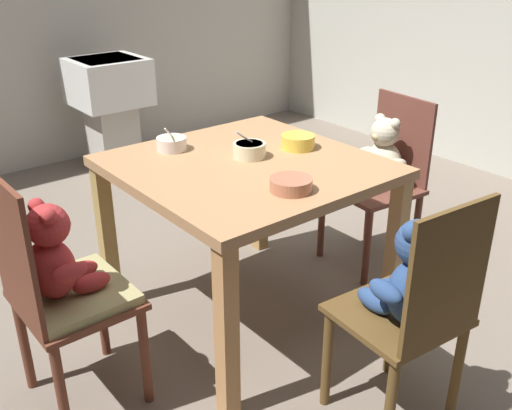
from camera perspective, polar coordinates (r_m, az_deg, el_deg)
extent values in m
cube|color=#776A5D|center=(2.80, -0.81, -10.75)|extent=(5.20, 5.20, 0.04)
cube|color=#AD7D52|center=(2.44, -0.91, 3.70)|extent=(1.01, 0.99, 0.04)
cube|color=#AC8B4B|center=(2.75, -14.29, -3.17)|extent=(0.06, 0.06, 0.70)
cube|color=#B7824F|center=(2.06, -2.86, -12.56)|extent=(0.06, 0.06, 0.70)
cube|color=#B4884C|center=(3.17, 0.41, 1.50)|extent=(0.06, 0.06, 0.70)
cube|color=tan|center=(2.60, 13.35, -4.70)|extent=(0.06, 0.06, 0.70)
cube|color=brown|center=(2.09, 13.56, -10.34)|extent=(0.41, 0.42, 0.02)
cube|color=brown|center=(1.87, 18.20, -6.64)|extent=(0.05, 0.36, 0.46)
cylinder|color=brown|center=(2.40, 13.09, -11.57)|extent=(0.04, 0.04, 0.41)
cylinder|color=brown|center=(2.21, 6.93, -14.59)|extent=(0.04, 0.04, 0.41)
cylinder|color=brown|center=(2.25, 18.96, -15.18)|extent=(0.04, 0.04, 0.41)
ellipsoid|color=navy|center=(1.98, 15.28, -8.16)|extent=(0.19, 0.22, 0.23)
ellipsoid|color=#CEBD89|center=(2.02, 14.08, -7.77)|extent=(0.07, 0.12, 0.14)
sphere|color=navy|center=(1.90, 15.63, -3.61)|extent=(0.15, 0.15, 0.15)
ellipsoid|color=#CEBD89|center=(1.94, 14.38, -3.29)|extent=(0.06, 0.07, 0.05)
sphere|color=navy|center=(1.91, 17.12, -1.75)|extent=(0.06, 0.06, 0.06)
sphere|color=navy|center=(1.84, 14.94, -2.60)|extent=(0.06, 0.06, 0.06)
ellipsoid|color=navy|center=(2.06, 16.99, -6.14)|extent=(0.14, 0.08, 0.06)
ellipsoid|color=navy|center=(1.91, 12.50, -8.21)|extent=(0.14, 0.08, 0.06)
ellipsoid|color=navy|center=(2.13, 13.63, -8.11)|extent=(0.16, 0.08, 0.07)
ellipsoid|color=navy|center=(2.06, 11.47, -9.11)|extent=(0.16, 0.08, 0.07)
cube|color=brown|center=(3.07, 11.16, 1.63)|extent=(0.45, 0.44, 0.02)
cube|color=brown|center=(3.12, 14.09, 6.30)|extent=(0.38, 0.06, 0.44)
cylinder|color=brown|center=(3.17, 6.40, -1.61)|extent=(0.04, 0.04, 0.41)
cylinder|color=brown|center=(2.94, 10.74, -4.12)|extent=(0.04, 0.04, 0.41)
cylinder|color=brown|center=(3.38, 10.93, -0.18)|extent=(0.04, 0.04, 0.41)
cylinder|color=brown|center=(3.17, 15.29, -2.40)|extent=(0.04, 0.04, 0.41)
ellipsoid|color=beige|center=(3.07, 12.31, 4.01)|extent=(0.21, 0.18, 0.22)
ellipsoid|color=#D2C688|center=(3.04, 11.57, 3.63)|extent=(0.11, 0.07, 0.13)
sphere|color=beige|center=(3.01, 12.45, 6.94)|extent=(0.15, 0.15, 0.15)
ellipsoid|color=#D2C688|center=(2.98, 11.72, 6.59)|extent=(0.06, 0.06, 0.04)
sphere|color=beige|center=(3.04, 12.00, 8.21)|extent=(0.06, 0.06, 0.06)
sphere|color=beige|center=(2.97, 13.38, 7.70)|extent=(0.06, 0.06, 0.06)
ellipsoid|color=beige|center=(3.12, 10.62, 5.02)|extent=(0.07, 0.13, 0.06)
ellipsoid|color=beige|center=(2.97, 13.50, 3.79)|extent=(0.07, 0.13, 0.06)
ellipsoid|color=beige|center=(3.06, 9.92, 2.55)|extent=(0.08, 0.15, 0.07)
ellipsoid|color=beige|center=(2.99, 11.30, 1.90)|extent=(0.08, 0.15, 0.07)
cube|color=brown|center=(2.20, -17.11, -8.81)|extent=(0.42, 0.38, 0.02)
cube|color=brown|center=(2.03, -22.63, -4.15)|extent=(0.38, 0.02, 0.50)
cylinder|color=brown|center=(2.24, -10.75, -14.23)|extent=(0.04, 0.04, 0.41)
cylinder|color=brown|center=(2.51, -14.81, -10.03)|extent=(0.04, 0.04, 0.41)
cylinder|color=brown|center=(2.15, -18.40, -17.11)|extent=(0.04, 0.04, 0.41)
cylinder|color=brown|center=(2.43, -21.65, -12.35)|extent=(0.04, 0.04, 0.41)
cube|color=tan|center=(2.19, -17.21, -8.18)|extent=(0.38, 0.35, 0.04)
ellipsoid|color=#AD2F30|center=(2.11, -19.26, -5.88)|extent=(0.19, 0.16, 0.21)
ellipsoid|color=#D2B28D|center=(2.13, -17.95, -5.72)|extent=(0.10, 0.06, 0.13)
sphere|color=#AD2F30|center=(2.04, -19.62, -1.87)|extent=(0.14, 0.14, 0.14)
ellipsoid|color=#D2B28D|center=(2.06, -18.25, -1.75)|extent=(0.06, 0.05, 0.04)
sphere|color=#AD2F30|center=(1.97, -19.58, -1.05)|extent=(0.06, 0.06, 0.06)
sphere|color=#AD2F30|center=(2.06, -20.60, -0.10)|extent=(0.06, 0.06, 0.06)
ellipsoid|color=#AD2F30|center=(2.01, -17.66, -6.25)|extent=(0.06, 0.12, 0.06)
ellipsoid|color=#AD2F30|center=(2.19, -19.79, -3.97)|extent=(0.06, 0.12, 0.06)
ellipsoid|color=#AD2F30|center=(2.13, -15.70, -7.28)|extent=(0.07, 0.14, 0.06)
ellipsoid|color=#AD2F30|center=(2.22, -16.81, -6.15)|extent=(0.07, 0.14, 0.06)
cylinder|color=#B56E50|center=(2.15, 3.42, 2.01)|extent=(0.16, 0.16, 0.05)
cylinder|color=#B56E50|center=(2.16, 3.41, 1.54)|extent=(0.09, 0.09, 0.01)
cylinder|color=beige|center=(2.14, 3.44, 2.51)|extent=(0.13, 0.13, 0.01)
cylinder|color=yellow|center=(2.60, 4.05, 6.20)|extent=(0.15, 0.15, 0.06)
cylinder|color=yellow|center=(2.61, 4.04, 5.67)|extent=(0.08, 0.08, 0.01)
cylinder|color=beige|center=(2.59, 4.07, 6.72)|extent=(0.12, 0.12, 0.01)
cylinder|color=beige|center=(2.48, -0.65, 5.36)|extent=(0.14, 0.14, 0.06)
cylinder|color=beige|center=(2.49, -0.65, 4.80)|extent=(0.08, 0.08, 0.01)
cylinder|color=beige|center=(2.47, -0.65, 5.92)|extent=(0.11, 0.11, 0.01)
cylinder|color=#BCBCC1|center=(2.44, -1.17, 6.62)|extent=(0.02, 0.10, 0.07)
ellipsoid|color=#BCBCC1|center=(2.48, -0.48, 5.90)|extent=(0.03, 0.03, 0.01)
cylinder|color=silver|center=(2.60, -8.22, 5.93)|extent=(0.13, 0.13, 0.06)
cylinder|color=silver|center=(2.60, -8.19, 5.44)|extent=(0.07, 0.07, 0.01)
cylinder|color=beige|center=(2.59, -8.25, 6.42)|extent=(0.11, 0.11, 0.01)
cylinder|color=#BCBCC1|center=(2.55, -8.51, 6.99)|extent=(0.07, 0.07, 0.07)
ellipsoid|color=#BCBCC1|center=(2.60, -8.18, 6.41)|extent=(0.04, 0.04, 0.01)
cube|color=#B7B2A8|center=(4.44, -13.68, 6.33)|extent=(0.29, 0.30, 0.52)
cube|color=white|center=(4.33, -14.24, 11.59)|extent=(0.49, 0.49, 0.32)
cube|color=#38383D|center=(4.31, -14.40, 13.15)|extent=(0.39, 0.39, 0.08)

